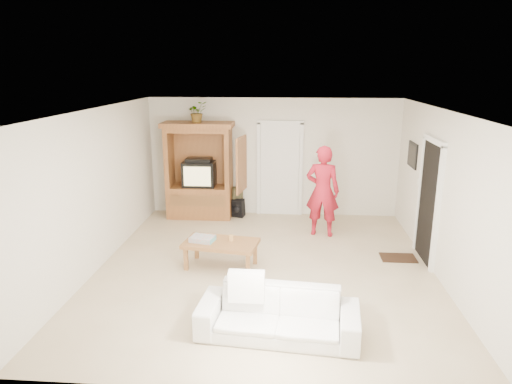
% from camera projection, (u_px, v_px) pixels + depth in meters
% --- Properties ---
extents(floor, '(6.00, 6.00, 0.00)m').
position_uv_depth(floor, '(265.00, 268.00, 7.56)').
color(floor, tan).
rests_on(floor, ground).
extents(ceiling, '(6.00, 6.00, 0.00)m').
position_uv_depth(ceiling, '(266.00, 110.00, 6.88)').
color(ceiling, white).
rests_on(ceiling, floor).
extents(wall_back, '(5.50, 0.00, 5.50)m').
position_uv_depth(wall_back, '(273.00, 157.00, 10.11)').
color(wall_back, silver).
rests_on(wall_back, floor).
extents(wall_front, '(5.50, 0.00, 5.50)m').
position_uv_depth(wall_front, '(247.00, 276.00, 4.33)').
color(wall_front, silver).
rests_on(wall_front, floor).
extents(wall_left, '(0.00, 6.00, 6.00)m').
position_uv_depth(wall_left, '(97.00, 190.00, 7.43)').
color(wall_left, silver).
rests_on(wall_left, floor).
extents(wall_right, '(0.00, 6.00, 6.00)m').
position_uv_depth(wall_right, '(443.00, 197.00, 7.02)').
color(wall_right, silver).
rests_on(wall_right, floor).
extents(armoire, '(1.82, 1.14, 2.10)m').
position_uv_depth(armoire, '(201.00, 177.00, 10.00)').
color(armoire, '#985B2F').
rests_on(armoire, floor).
extents(door_back, '(0.85, 0.05, 2.04)m').
position_uv_depth(door_back, '(280.00, 170.00, 10.14)').
color(door_back, white).
rests_on(door_back, floor).
extents(doorway_right, '(0.05, 0.90, 2.04)m').
position_uv_depth(doorway_right, '(429.00, 203.00, 7.67)').
color(doorway_right, black).
rests_on(doorway_right, floor).
extents(framed_picture, '(0.03, 0.60, 0.48)m').
position_uv_depth(framed_picture, '(413.00, 155.00, 8.77)').
color(framed_picture, black).
rests_on(framed_picture, wall_right).
extents(doormat, '(0.60, 0.40, 0.02)m').
position_uv_depth(doormat, '(398.00, 258.00, 7.97)').
color(doormat, '#382316').
rests_on(doormat, floor).
extents(plant, '(0.52, 0.51, 0.44)m').
position_uv_depth(plant, '(197.00, 112.00, 9.60)').
color(plant, '#4C7238').
rests_on(plant, armoire).
extents(man, '(0.73, 0.55, 1.80)m').
position_uv_depth(man, '(323.00, 191.00, 8.87)').
color(man, '#AF1729').
rests_on(man, floor).
extents(sofa, '(2.03, 0.95, 0.58)m').
position_uv_depth(sofa, '(278.00, 314.00, 5.61)').
color(sofa, silver).
rests_on(sofa, floor).
extents(coffee_table, '(1.29, 0.83, 0.45)m').
position_uv_depth(coffee_table, '(221.00, 245.00, 7.53)').
color(coffee_table, '#975F34').
rests_on(coffee_table, floor).
extents(towel, '(0.43, 0.36, 0.08)m').
position_uv_depth(towel, '(202.00, 239.00, 7.53)').
color(towel, '#F75452').
rests_on(towel, coffee_table).
extents(candle, '(0.08, 0.08, 0.10)m').
position_uv_depth(candle, '(231.00, 238.00, 7.54)').
color(candle, tan).
rests_on(candle, coffee_table).
extents(backpack_black, '(0.36, 0.27, 0.40)m').
position_uv_depth(backpack_black, '(237.00, 208.00, 10.15)').
color(backpack_black, black).
rests_on(backpack_black, floor).
extents(backpack_olive, '(0.36, 0.29, 0.62)m').
position_uv_depth(backpack_olive, '(235.00, 201.00, 10.29)').
color(backpack_olive, '#47442B').
rests_on(backpack_olive, floor).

